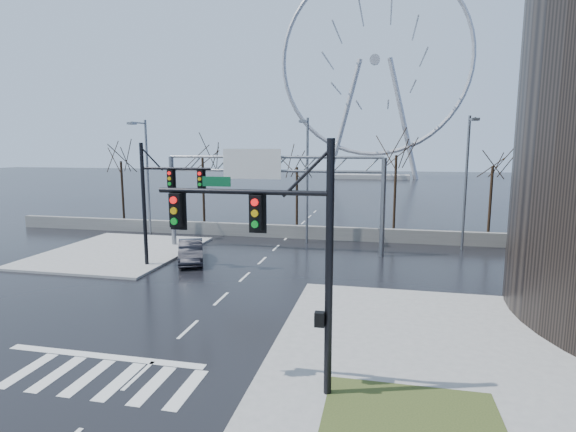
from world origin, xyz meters
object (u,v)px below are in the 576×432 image
(signal_mast_far, at_px, (159,193))
(ferris_wheel, at_px, (375,68))
(sign_gantry, at_px, (267,182))
(car, at_px, (191,251))
(signal_mast_near, at_px, (284,243))

(signal_mast_far, distance_m, ferris_wheel, 89.30)
(signal_mast_far, xyz_separation_m, sign_gantry, (5.49, 6.00, 0.35))
(sign_gantry, distance_m, ferris_wheel, 82.91)
(sign_gantry, xyz_separation_m, car, (-4.23, -4.38, -4.44))
(sign_gantry, bearing_deg, signal_mast_near, -73.81)
(signal_mast_near, xyz_separation_m, car, (-9.74, 14.61, -4.13))
(signal_mast_near, distance_m, car, 18.04)
(signal_mast_far, height_order, ferris_wheel, ferris_wheel)
(signal_mast_near, distance_m, ferris_wheel, 101.29)
(signal_mast_far, height_order, sign_gantry, signal_mast_far)
(signal_mast_far, bearing_deg, car, 51.96)
(signal_mast_far, height_order, car, signal_mast_far)
(ferris_wheel, bearing_deg, signal_mast_far, -97.20)
(signal_mast_near, relative_size, signal_mast_far, 1.00)
(sign_gantry, xyz_separation_m, ferris_wheel, (5.38, 80.04, 20.95))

